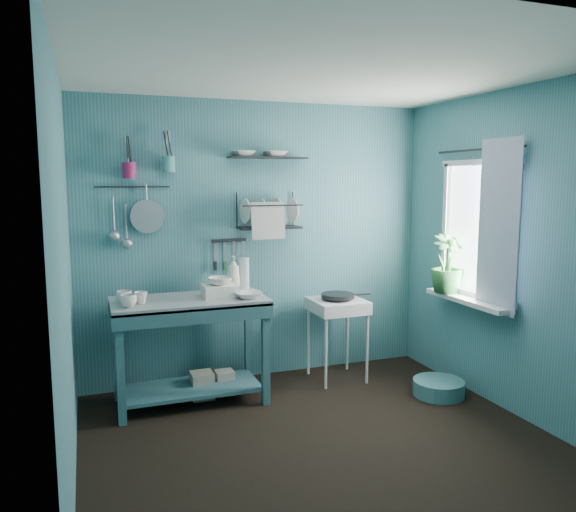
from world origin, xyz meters
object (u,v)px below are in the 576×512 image
object	(u,v)px
mug_right	(124,297)
floor_basin	(439,388)
water_bottle	(244,273)
work_counter	(190,351)
storage_tin_small	(225,382)
dish_rack	(269,211)
colander	(147,216)
storage_tin_large	(202,385)
wash_tub	(220,291)
mug_left	(128,301)
utensil_cup_magenta	(129,170)
potted_plant	(447,264)
frying_pan	(338,296)
hotplate_stand	(337,339)
mug_mid	(141,298)
utensil_cup_teal	(169,164)
soap_bottle	(233,273)

from	to	relation	value
mug_right	floor_basin	world-z (taller)	mug_right
water_bottle	work_counter	bearing A→B (deg)	-157.07
storage_tin_small	dish_rack	bearing A→B (deg)	25.74
dish_rack	colander	world-z (taller)	dish_rack
storage_tin_large	mug_right	bearing A→B (deg)	-175.24
mug_right	water_bottle	world-z (taller)	water_bottle
wash_tub	storage_tin_small	size ratio (longest dim) A/B	1.40
storage_tin_small	mug_left	bearing A→B (deg)	-162.90
work_counter	floor_basin	distance (m)	2.11
water_bottle	colander	distance (m)	0.95
utensil_cup_magenta	potted_plant	bearing A→B (deg)	-15.44
frying_pan	colander	xyz separation A→B (m)	(-1.62, 0.30, 0.73)
work_counter	hotplate_stand	distance (m)	1.36
storage_tin_large	dish_rack	bearing A→B (deg)	21.03
floor_basin	work_counter	bearing A→B (deg)	163.93
mug_left	potted_plant	size ratio (longest dim) A/B	0.24
mug_left	storage_tin_small	world-z (taller)	mug_left
mug_mid	mug_right	xyz separation A→B (m)	(-0.12, 0.06, 0.00)
utensil_cup_teal	mug_left	bearing A→B (deg)	-127.47
water_bottle	colander	xyz separation A→B (m)	(-0.79, 0.17, 0.50)
colander	potted_plant	size ratio (longest dim) A/B	0.55
mug_right	floor_basin	size ratio (longest dim) A/B	0.29
utensil_cup_teal	storage_tin_large	size ratio (longest dim) A/B	0.59
mug_right	wash_tub	distance (m)	0.75
mug_right	floor_basin	distance (m)	2.69
frying_pan	utensil_cup_teal	distance (m)	1.87
potted_plant	water_bottle	bearing A→B (deg)	161.04
work_counter	utensil_cup_teal	world-z (taller)	utensil_cup_teal
wash_tub	utensil_cup_magenta	world-z (taller)	utensil_cup_magenta
mug_mid	dish_rack	xyz separation A→B (m)	(1.16, 0.37, 0.63)
utensil_cup_magenta	storage_tin_large	world-z (taller)	utensil_cup_magenta
hotplate_stand	soap_bottle	bearing A→B (deg)	175.90
work_counter	water_bottle	world-z (taller)	water_bottle
work_counter	wash_tub	world-z (taller)	wash_tub
mug_mid	floor_basin	distance (m)	2.57
floor_basin	water_bottle	bearing A→B (deg)	151.66
work_counter	soap_bottle	xyz separation A→B (m)	(0.42, 0.20, 0.58)
mug_mid	storage_tin_small	world-z (taller)	mug_mid
mug_mid	dish_rack	size ratio (longest dim) A/B	0.18
mug_mid	mug_right	world-z (taller)	mug_right
soap_bottle	storage_tin_large	xyz separation A→B (m)	(-0.32, -0.15, -0.90)
floor_basin	hotplate_stand	bearing A→B (deg)	133.85
mug_left	storage_tin_large	distance (m)	1.01
dish_rack	storage_tin_large	size ratio (longest dim) A/B	2.50
mug_left	wash_tub	bearing A→B (deg)	10.86
work_counter	hotplate_stand	xyz separation A→B (m)	(1.35, 0.09, -0.06)
work_counter	utensil_cup_teal	bearing A→B (deg)	111.98
mug_mid	utensil_cup_magenta	world-z (taller)	utensil_cup_magenta
soap_bottle	storage_tin_small	bearing A→B (deg)	-135.00
soap_bottle	storage_tin_large	bearing A→B (deg)	-154.89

